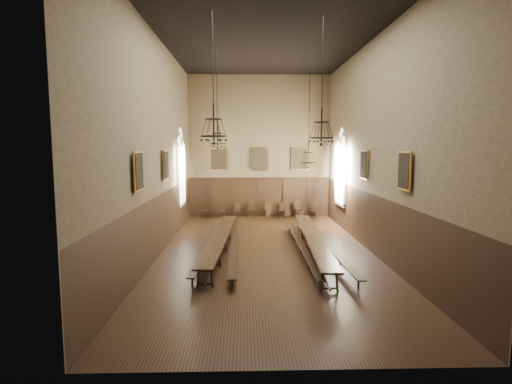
{
  "coord_description": "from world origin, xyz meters",
  "views": [
    {
      "loc": [
        -0.91,
        -16.57,
        4.49
      ],
      "look_at": [
        -0.41,
        1.5,
        2.44
      ],
      "focal_mm": 28.0,
      "sensor_mm": 36.0,
      "label": 1
    }
  ],
  "objects_px": {
    "bench_right_outer": "(326,248)",
    "chair_6": "(299,212)",
    "chair_1": "(222,213)",
    "table_left": "(220,244)",
    "bench_left_outer": "(207,246)",
    "chair_7": "(314,213)",
    "chandelier_back_left": "(217,137)",
    "table_right": "(313,245)",
    "chair_0": "(204,213)",
    "chandelier_back_right": "(309,154)",
    "chandelier_front_left": "(214,128)",
    "chair_2": "(236,213)",
    "chair_5": "(282,213)",
    "chandelier_front_right": "(321,130)",
    "bench_left_inner": "(234,246)",
    "chair_4": "(269,213)",
    "chair_3": "(251,213)",
    "bench_right_inner": "(301,247)"
  },
  "relations": [
    {
      "from": "chair_6",
      "to": "chair_1",
      "type": "bearing_deg",
      "value": 168.73
    },
    {
      "from": "chair_2",
      "to": "chair_5",
      "type": "xyz_separation_m",
      "value": [
        2.94,
        0.01,
        0.01
      ]
    },
    {
      "from": "chair_7",
      "to": "chair_5",
      "type": "bearing_deg",
      "value": -169.63
    },
    {
      "from": "table_left",
      "to": "bench_left_outer",
      "type": "xyz_separation_m",
      "value": [
        -0.58,
        0.06,
        -0.11
      ]
    },
    {
      "from": "table_left",
      "to": "chair_4",
      "type": "relative_size",
      "value": 10.26
    },
    {
      "from": "bench_left_outer",
      "to": "chandelier_front_right",
      "type": "height_order",
      "value": "chandelier_front_right"
    },
    {
      "from": "table_left",
      "to": "bench_right_outer",
      "type": "height_order",
      "value": "table_left"
    },
    {
      "from": "table_right",
      "to": "chair_4",
      "type": "bearing_deg",
      "value": 98.72
    },
    {
      "from": "table_left",
      "to": "bench_right_outer",
      "type": "bearing_deg",
      "value": -4.36
    },
    {
      "from": "chair_7",
      "to": "chandelier_back_left",
      "type": "xyz_separation_m",
      "value": [
        -5.67,
        -6.09,
        4.69
      ]
    },
    {
      "from": "chair_0",
      "to": "chair_1",
      "type": "bearing_deg",
      "value": 16.47
    },
    {
      "from": "chair_3",
      "to": "chair_5",
      "type": "distance_m",
      "value": 1.99
    },
    {
      "from": "chair_7",
      "to": "bench_left_inner",
      "type": "bearing_deg",
      "value": -107.21
    },
    {
      "from": "chair_1",
      "to": "chair_4",
      "type": "bearing_deg",
      "value": 2.85
    },
    {
      "from": "bench_right_outer",
      "to": "chandelier_front_left",
      "type": "height_order",
      "value": "chandelier_front_left"
    },
    {
      "from": "bench_right_inner",
      "to": "chair_4",
      "type": "height_order",
      "value": "chair_4"
    },
    {
      "from": "chandelier_front_left",
      "to": "chair_6",
      "type": "bearing_deg",
      "value": 68.36
    },
    {
      "from": "bench_right_inner",
      "to": "chair_5",
      "type": "relative_size",
      "value": 10.13
    },
    {
      "from": "chandelier_back_left",
      "to": "chandelier_back_right",
      "type": "xyz_separation_m",
      "value": [
        4.3,
        -0.13,
        -0.8
      ]
    },
    {
      "from": "chandelier_front_left",
      "to": "chandelier_front_right",
      "type": "xyz_separation_m",
      "value": [
        3.78,
        0.47,
        -0.03
      ]
    },
    {
      "from": "chandelier_front_left",
      "to": "chandelier_front_right",
      "type": "height_order",
      "value": "same"
    },
    {
      "from": "bench_right_outer",
      "to": "chandelier_front_right",
      "type": "bearing_deg",
      "value": -108.64
    },
    {
      "from": "chair_7",
      "to": "chandelier_back_left",
      "type": "distance_m",
      "value": 9.55
    },
    {
      "from": "chair_1",
      "to": "bench_left_inner",
      "type": "bearing_deg",
      "value": -81.35
    },
    {
      "from": "chair_6",
      "to": "chandelier_front_left",
      "type": "bearing_deg",
      "value": -123.21
    },
    {
      "from": "chair_4",
      "to": "chair_5",
      "type": "bearing_deg",
      "value": -12.09
    },
    {
      "from": "chandelier_back_left",
      "to": "chair_0",
      "type": "bearing_deg",
      "value": 102.2
    },
    {
      "from": "table_right",
      "to": "chandelier_front_right",
      "type": "distance_m",
      "value": 5.16
    },
    {
      "from": "chair_6",
      "to": "chandelier_front_left",
      "type": "height_order",
      "value": "chandelier_front_left"
    },
    {
      "from": "chair_0",
      "to": "chair_3",
      "type": "bearing_deg",
      "value": 17.32
    },
    {
      "from": "chair_7",
      "to": "chandelier_back_right",
      "type": "distance_m",
      "value": 7.47
    },
    {
      "from": "chair_1",
      "to": "chandelier_front_left",
      "type": "distance_m",
      "value": 12.31
    },
    {
      "from": "bench_right_outer",
      "to": "chair_6",
      "type": "relative_size",
      "value": 8.87
    },
    {
      "from": "chandelier_front_left",
      "to": "chair_5",
      "type": "bearing_deg",
      "value": 73.13
    },
    {
      "from": "chair_0",
      "to": "chair_4",
      "type": "height_order",
      "value": "chair_0"
    },
    {
      "from": "table_right",
      "to": "chair_2",
      "type": "bearing_deg",
      "value": 111.2
    },
    {
      "from": "chair_0",
      "to": "chandelier_front_right",
      "type": "distance_m",
      "value": 12.98
    },
    {
      "from": "chair_0",
      "to": "bench_right_inner",
      "type": "bearing_deg",
      "value": -44.43
    },
    {
      "from": "bench_right_inner",
      "to": "chandelier_back_left",
      "type": "xyz_separation_m",
      "value": [
        -3.65,
        2.48,
        4.69
      ]
    },
    {
      "from": "table_right",
      "to": "chair_0",
      "type": "relative_size",
      "value": 10.57
    },
    {
      "from": "bench_right_inner",
      "to": "chandelier_back_left",
      "type": "bearing_deg",
      "value": 145.83
    },
    {
      "from": "bench_right_outer",
      "to": "chair_7",
      "type": "relative_size",
      "value": 10.25
    },
    {
      "from": "chandelier_front_left",
      "to": "chair_0",
      "type": "bearing_deg",
      "value": 97.8
    },
    {
      "from": "bench_right_outer",
      "to": "chair_2",
      "type": "xyz_separation_m",
      "value": [
        -3.99,
        8.79,
        0.01
      ]
    },
    {
      "from": "bench_left_inner",
      "to": "bench_right_inner",
      "type": "bearing_deg",
      "value": -5.11
    },
    {
      "from": "bench_left_inner",
      "to": "chandelier_back_right",
      "type": "bearing_deg",
      "value": 30.88
    },
    {
      "from": "bench_right_inner",
      "to": "chair_1",
      "type": "height_order",
      "value": "chair_1"
    },
    {
      "from": "bench_right_outer",
      "to": "chair_2",
      "type": "relative_size",
      "value": 10.12
    },
    {
      "from": "chair_6",
      "to": "chandelier_front_left",
      "type": "relative_size",
      "value": 0.24
    },
    {
      "from": "chair_7",
      "to": "chandelier_front_left",
      "type": "xyz_separation_m",
      "value": [
        -5.45,
        -11.27,
        4.85
      ]
    }
  ]
}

